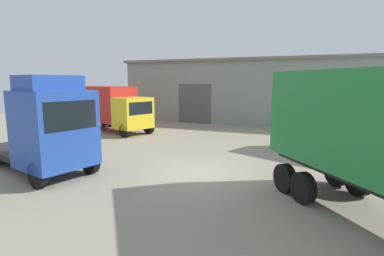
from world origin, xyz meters
name	(u,v)px	position (x,y,z in m)	size (l,w,h in m)	color
ground_plane	(198,171)	(0.00, 0.00, 0.00)	(60.00, 60.00, 0.00)	gray
warehouse_building	(265,91)	(0.00, 18.79, 2.93)	(26.05, 10.09, 5.84)	gray
tractor_unit_blue	(48,129)	(-5.49, -2.68, 1.90)	(7.05, 4.04, 4.07)	#2347A3
delivery_van_white	(343,131)	(5.97, 5.37, 1.30)	(5.53, 3.90, 2.37)	silver
box_truck_yellow	(111,106)	(-10.07, 7.59, 1.92)	(7.51, 4.75, 3.44)	yellow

